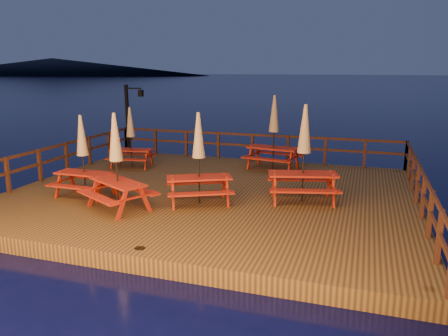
% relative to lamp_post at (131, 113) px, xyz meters
% --- Properties ---
extents(ground, '(500.00, 500.00, 0.00)m').
position_rel_lamp_post_xyz_m(ground, '(5.39, -4.55, -2.20)').
color(ground, '#050832').
rests_on(ground, ground).
extents(deck, '(12.00, 10.00, 0.40)m').
position_rel_lamp_post_xyz_m(deck, '(5.39, -4.55, -2.00)').
color(deck, '#3E2B14').
rests_on(deck, ground).
extents(deck_piles, '(11.44, 9.44, 1.40)m').
position_rel_lamp_post_xyz_m(deck_piles, '(5.39, -4.55, -2.50)').
color(deck_piles, '#371A11').
rests_on(deck_piles, ground).
extents(railing, '(11.80, 9.75, 1.10)m').
position_rel_lamp_post_xyz_m(railing, '(5.39, -2.77, -1.03)').
color(railing, '#371A11').
rests_on(railing, deck).
extents(lamp_post, '(0.85, 0.18, 3.00)m').
position_rel_lamp_post_xyz_m(lamp_post, '(0.00, 0.00, 0.00)').
color(lamp_post, black).
rests_on(lamp_post, deck).
extents(headland_left, '(180.00, 84.00, 9.00)m').
position_rel_lamp_post_xyz_m(headland_left, '(-154.61, 185.45, 2.30)').
color(headland_left, black).
rests_on(headland_left, ground).
extents(picnic_table_0, '(1.69, 1.40, 2.40)m').
position_rel_lamp_post_xyz_m(picnic_table_0, '(1.99, -6.22, -0.55)').
color(picnic_table_0, '#9B220E').
rests_on(picnic_table_0, deck).
extents(picnic_table_1, '(2.29, 2.16, 2.58)m').
position_rel_lamp_post_xyz_m(picnic_table_1, '(3.57, -6.97, -0.45)').
color(picnic_table_1, '#9B220E').
rests_on(picnic_table_1, deck).
extents(picnic_table_2, '(2.17, 1.89, 2.74)m').
position_rel_lamp_post_xyz_m(picnic_table_2, '(6.53, -0.99, -0.37)').
color(picnic_table_2, '#9B220E').
rests_on(picnic_table_2, deck).
extents(picnic_table_3, '(2.26, 2.02, 2.75)m').
position_rel_lamp_post_xyz_m(picnic_table_3, '(8.16, -4.75, -0.37)').
color(picnic_table_3, '#9B220E').
rests_on(picnic_table_3, deck).
extents(picnic_table_4, '(2.25, 2.11, 2.55)m').
position_rel_lamp_post_xyz_m(picnic_table_4, '(5.45, -5.83, -0.47)').
color(picnic_table_4, '#9B220E').
rests_on(picnic_table_4, deck).
extents(picnic_table_5, '(1.78, 1.55, 2.28)m').
position_rel_lamp_post_xyz_m(picnic_table_5, '(1.33, -2.36, -0.61)').
color(picnic_table_5, '#9B220E').
rests_on(picnic_table_5, deck).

